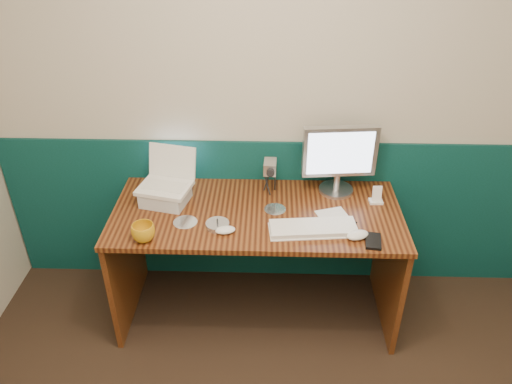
{
  "coord_description": "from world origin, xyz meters",
  "views": [
    {
      "loc": [
        -0.09,
        -0.9,
        2.3
      ],
      "look_at": [
        -0.16,
        1.23,
        0.97
      ],
      "focal_mm": 35.0,
      "sensor_mm": 36.0,
      "label": 1
    }
  ],
  "objects_px": {
    "monitor": "(339,159)",
    "keyboard": "(313,229)",
    "mug": "(143,232)",
    "desk": "(257,264)",
    "laptop": "(163,171)",
    "camcorder": "(270,177)"
  },
  "relations": [
    {
      "from": "mug",
      "to": "camcorder",
      "type": "bearing_deg",
      "value": 37.37
    },
    {
      "from": "laptop",
      "to": "keyboard",
      "type": "bearing_deg",
      "value": -3.87
    },
    {
      "from": "laptop",
      "to": "monitor",
      "type": "distance_m",
      "value": 0.99
    },
    {
      "from": "monitor",
      "to": "keyboard",
      "type": "distance_m",
      "value": 0.47
    },
    {
      "from": "keyboard",
      "to": "mug",
      "type": "height_order",
      "value": "mug"
    },
    {
      "from": "monitor",
      "to": "keyboard",
      "type": "height_order",
      "value": "monitor"
    },
    {
      "from": "desk",
      "to": "keyboard",
      "type": "relative_size",
      "value": 3.56
    },
    {
      "from": "desk",
      "to": "monitor",
      "type": "relative_size",
      "value": 3.82
    },
    {
      "from": "monitor",
      "to": "camcorder",
      "type": "height_order",
      "value": "monitor"
    },
    {
      "from": "mug",
      "to": "camcorder",
      "type": "relative_size",
      "value": 0.59
    },
    {
      "from": "laptop",
      "to": "monitor",
      "type": "relative_size",
      "value": 0.67
    },
    {
      "from": "mug",
      "to": "camcorder",
      "type": "distance_m",
      "value": 0.8
    },
    {
      "from": "desk",
      "to": "laptop",
      "type": "height_order",
      "value": "laptop"
    },
    {
      "from": "desk",
      "to": "monitor",
      "type": "distance_m",
      "value": 0.78
    },
    {
      "from": "desk",
      "to": "monitor",
      "type": "xyz_separation_m",
      "value": [
        0.46,
        0.23,
        0.58
      ]
    },
    {
      "from": "keyboard",
      "to": "monitor",
      "type": "bearing_deg",
      "value": 62.62
    },
    {
      "from": "keyboard",
      "to": "mug",
      "type": "bearing_deg",
      "value": -178.6
    },
    {
      "from": "laptop",
      "to": "mug",
      "type": "height_order",
      "value": "laptop"
    },
    {
      "from": "camcorder",
      "to": "mug",
      "type": "bearing_deg",
      "value": -140.14
    },
    {
      "from": "desk",
      "to": "laptop",
      "type": "relative_size",
      "value": 5.71
    },
    {
      "from": "laptop",
      "to": "keyboard",
      "type": "distance_m",
      "value": 0.87
    },
    {
      "from": "monitor",
      "to": "laptop",
      "type": "bearing_deg",
      "value": -176.8
    }
  ]
}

